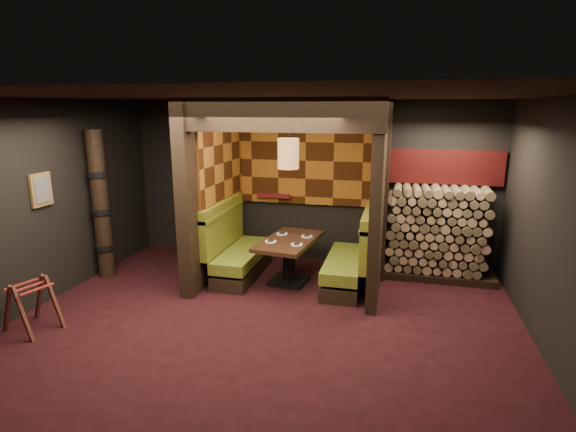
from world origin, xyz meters
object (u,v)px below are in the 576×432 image
(firewood_stack, at_px, (441,233))
(pendant_lamp, at_px, (288,154))
(totem_column, at_px, (101,206))
(booth_bench_right, at_px, (351,261))
(booth_bench_left, at_px, (237,252))
(dining_table, at_px, (289,254))
(luggage_rack, at_px, (31,303))

(firewood_stack, bearing_deg, pendant_lamp, -159.63)
(totem_column, relative_size, firewood_stack, 1.39)
(booth_bench_right, xyz_separation_m, pendant_lamp, (-0.97, -0.16, 1.66))
(booth_bench_left, bearing_deg, dining_table, -7.04)
(booth_bench_right, height_order, firewood_stack, firewood_stack)
(dining_table, distance_m, firewood_stack, 2.48)
(booth_bench_right, bearing_deg, pendant_lamp, -170.44)
(booth_bench_right, bearing_deg, luggage_rack, -147.23)
(dining_table, height_order, totem_column, totem_column)
(totem_column, bearing_deg, pendant_lamp, 7.31)
(dining_table, bearing_deg, luggage_rack, -140.32)
(firewood_stack, bearing_deg, totem_column, -166.81)
(booth_bench_right, relative_size, totem_column, 0.67)
(booth_bench_right, xyz_separation_m, dining_table, (-0.97, -0.11, 0.08))
(booth_bench_right, distance_m, dining_table, 0.98)
(luggage_rack, xyz_separation_m, totem_column, (-0.26, 1.85, 0.84))
(booth_bench_left, bearing_deg, totem_column, -165.25)
(dining_table, bearing_deg, firewood_stack, 19.28)
(pendant_lamp, bearing_deg, firewood_stack, 20.37)
(totem_column, bearing_deg, firewood_stack, 13.19)
(pendant_lamp, xyz_separation_m, firewood_stack, (2.33, 0.86, -1.31))
(booth_bench_left, xyz_separation_m, booth_bench_right, (1.89, 0.00, 0.00))
(totem_column, bearing_deg, dining_table, 8.25)
(booth_bench_left, height_order, booth_bench_right, same)
(booth_bench_left, xyz_separation_m, dining_table, (0.92, -0.11, 0.08))
(booth_bench_left, distance_m, totem_column, 2.30)
(booth_bench_right, relative_size, pendant_lamp, 1.57)
(luggage_rack, bearing_deg, booth_bench_left, 52.61)
(pendant_lamp, relative_size, firewood_stack, 0.59)
(dining_table, relative_size, firewood_stack, 0.83)
(booth_bench_left, relative_size, totem_column, 0.67)
(booth_bench_right, height_order, totem_column, totem_column)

